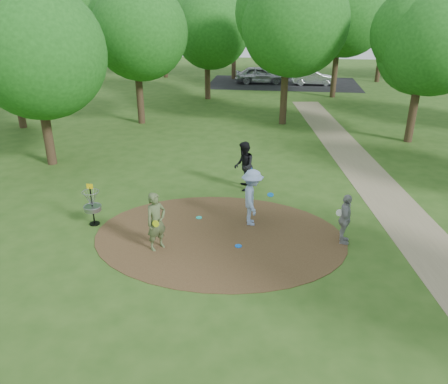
# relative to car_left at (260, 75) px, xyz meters

# --- Properties ---
(ground) EXTENTS (100.00, 100.00, 0.00)m
(ground) POSITION_rel_car_left_xyz_m (0.24, -29.66, -0.79)
(ground) COLOR #2D5119
(ground) RESTS_ON ground
(dirt_clearing) EXTENTS (8.40, 8.40, 0.02)m
(dirt_clearing) POSITION_rel_car_left_xyz_m (0.24, -29.66, -0.78)
(dirt_clearing) COLOR #47301C
(dirt_clearing) RESTS_ON ground
(footpath) EXTENTS (7.55, 39.89, 0.01)m
(footpath) POSITION_rel_car_left_xyz_m (6.74, -27.66, -0.79)
(footpath) COLOR #8C7A5B
(footpath) RESTS_ON ground
(parking_lot) EXTENTS (14.00, 8.00, 0.01)m
(parking_lot) POSITION_rel_car_left_xyz_m (2.24, 0.34, -0.79)
(parking_lot) COLOR black
(parking_lot) RESTS_ON ground
(player_observer_with_disc) EXTENTS (0.80, 0.83, 1.92)m
(player_observer_with_disc) POSITION_rel_car_left_xyz_m (-1.59, -30.67, 0.17)
(player_observer_with_disc) COLOR #4D5D36
(player_observer_with_disc) RESTS_ON ground
(player_throwing_with_disc) EXTENTS (1.21, 1.40, 2.03)m
(player_throwing_with_disc) POSITION_rel_car_left_xyz_m (1.24, -28.61, 0.22)
(player_throwing_with_disc) COLOR #8BA3D0
(player_throwing_with_disc) RESTS_ON ground
(player_walking_with_disc) EXTENTS (0.90, 1.09, 2.04)m
(player_walking_with_disc) POSITION_rel_car_left_xyz_m (0.68, -25.56, 0.23)
(player_walking_with_disc) COLOR black
(player_walking_with_disc) RESTS_ON ground
(player_waiting_with_disc) EXTENTS (0.58, 1.04, 1.70)m
(player_waiting_with_disc) POSITION_rel_car_left_xyz_m (4.28, -29.55, 0.06)
(player_waiting_with_disc) COLOR #969598
(player_waiting_with_disc) RESTS_ON ground
(disc_ground_cyan) EXTENTS (0.22, 0.22, 0.02)m
(disc_ground_cyan) POSITION_rel_car_left_xyz_m (-0.68, -28.45, -0.76)
(disc_ground_cyan) COLOR #19C8B4
(disc_ground_cyan) RESTS_ON dirt_clearing
(disc_ground_blue) EXTENTS (0.22, 0.22, 0.02)m
(disc_ground_blue) POSITION_rel_car_left_xyz_m (0.94, -30.25, -0.76)
(disc_ground_blue) COLOR blue
(disc_ground_blue) RESTS_ON dirt_clearing
(car_left) EXTENTS (4.79, 2.24, 1.58)m
(car_left) POSITION_rel_car_left_xyz_m (0.00, 0.00, 0.00)
(car_left) COLOR #9C9EA4
(car_left) RESTS_ON ground
(car_right) EXTENTS (4.01, 1.65, 1.29)m
(car_right) POSITION_rel_car_left_xyz_m (4.96, -0.24, -0.15)
(car_right) COLOR #B6BBBE
(car_right) RESTS_ON ground
(disc_golf_basket) EXTENTS (0.63, 0.63, 1.54)m
(disc_golf_basket) POSITION_rel_car_left_xyz_m (-4.26, -29.36, 0.08)
(disc_golf_basket) COLOR black
(disc_golf_basket) RESTS_ON ground
(tree_ring) EXTENTS (37.59, 45.68, 9.31)m
(tree_ring) POSITION_rel_car_left_xyz_m (1.92, -19.55, 4.46)
(tree_ring) COLOR #332316
(tree_ring) RESTS_ON ground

